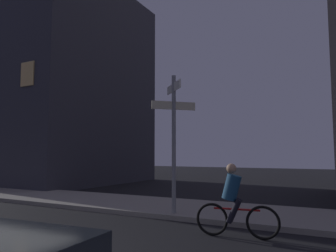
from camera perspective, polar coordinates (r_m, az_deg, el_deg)
name	(u,v)px	position (r m, az deg, el deg)	size (l,w,h in m)	color
sidewalk_kerb	(163,207)	(11.00, -0.89, -14.19)	(40.00, 3.15, 0.14)	gray
signpost	(174,132)	(9.28, 1.04, -1.05)	(0.97, 0.97, 3.99)	gray
cyclist	(234,203)	(7.38, 11.74, -13.29)	(1.81, 0.38, 1.61)	black
building_left_block	(43,91)	(23.89, -21.40, 5.81)	(12.25, 9.82, 12.36)	#383842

